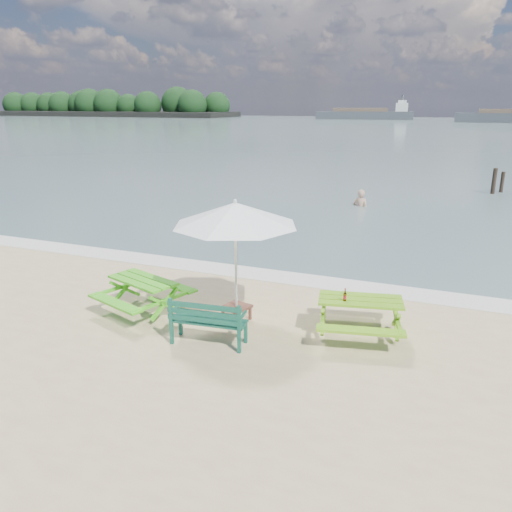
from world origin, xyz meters
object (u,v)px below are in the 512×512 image
at_px(side_table, 236,313).
at_px(beer_bottle, 345,297).
at_px(picnic_table_right, 359,318).
at_px(park_bench, 209,330).
at_px(patio_umbrella, 235,214).
at_px(swimmer, 360,211).
at_px(picnic_table_left, 144,296).

distance_m(side_table, beer_bottle, 2.22).
bearing_deg(side_table, picnic_table_right, 6.23).
height_order(park_bench, beer_bottle, beer_bottle).
xyz_separation_m(park_bench, patio_umbrella, (0.06, 1.08, 1.91)).
distance_m(park_bench, patio_umbrella, 2.19).
relative_size(picnic_table_right, beer_bottle, 8.34).
xyz_separation_m(beer_bottle, swimmer, (-2.00, 12.55, -1.01)).
height_order(beer_bottle, swimmer, beer_bottle).
relative_size(park_bench, patio_umbrella, 0.48).
bearing_deg(beer_bottle, swimmer, 99.05).
relative_size(picnic_table_right, swimmer, 1.09).
bearing_deg(patio_umbrella, picnic_table_left, -171.24).
distance_m(picnic_table_right, park_bench, 2.78).
xyz_separation_m(side_table, swimmer, (0.13, 12.60, -0.37)).
bearing_deg(swimmer, park_bench, -90.79).
relative_size(picnic_table_left, beer_bottle, 8.70).
height_order(patio_umbrella, swimmer, patio_umbrella).
relative_size(side_table, beer_bottle, 2.48).
distance_m(picnic_table_left, patio_umbrella, 2.69).
height_order(picnic_table_right, swimmer, picnic_table_right).
xyz_separation_m(patio_umbrella, beer_bottle, (2.13, 0.06, -1.37)).
xyz_separation_m(picnic_table_left, side_table, (1.95, 0.30, -0.18)).
height_order(picnic_table_left, picnic_table_right, picnic_table_right).
bearing_deg(picnic_table_right, beer_bottle, -140.92).
distance_m(picnic_table_left, swimmer, 13.08).
bearing_deg(picnic_table_left, picnic_table_right, 7.38).
bearing_deg(side_table, swimmer, 89.42).
distance_m(beer_bottle, swimmer, 12.75).
xyz_separation_m(picnic_table_left, picnic_table_right, (4.33, 0.56, 0.01)).
height_order(park_bench, side_table, park_bench).
height_order(patio_umbrella, beer_bottle, patio_umbrella).
bearing_deg(beer_bottle, patio_umbrella, -178.49).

